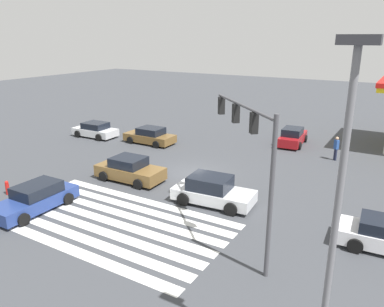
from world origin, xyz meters
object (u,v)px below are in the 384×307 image
at_px(car_4, 130,170).
at_px(traffic_signal_mast, 250,144).
at_px(street_light_pole_b, 337,209).
at_px(car_1, 212,191).
at_px(car_5, 95,130).
at_px(fire_hydrant, 7,188).
at_px(car_6, 293,137).
at_px(pedestrian, 336,147).
at_px(car_3, 35,198).
at_px(car_2, 150,136).

bearing_deg(car_4, traffic_signal_mast, -22.72).
bearing_deg(street_light_pole_b, traffic_signal_mast, 127.52).
xyz_separation_m(car_1, car_5, (-16.10, 7.29, -0.09)).
relative_size(car_4, fire_hydrant, 5.24).
relative_size(traffic_signal_mast, car_6, 1.49).
distance_m(car_6, pedestrian, 4.76).
xyz_separation_m(car_1, street_light_pole_b, (7.76, -9.01, 4.57)).
xyz_separation_m(car_3, fire_hydrant, (-3.21, 0.49, -0.24)).
xyz_separation_m(street_light_pole_b, fire_hydrant, (-18.71, 3.90, -4.87)).
relative_size(traffic_signal_mast, pedestrian, 3.52).
bearing_deg(traffic_signal_mast, car_6, -35.16).
bearing_deg(car_3, fire_hydrant, -99.42).
relative_size(car_3, street_light_pole_b, 0.51).
bearing_deg(pedestrian, traffic_signal_mast, 40.11).
height_order(car_4, pedestrian, pedestrian).
distance_m(car_3, pedestrian, 20.95).
xyz_separation_m(car_1, car_2, (-10.42, 8.12, -0.08)).
bearing_deg(car_1, traffic_signal_mast, -48.87).
bearing_deg(fire_hydrant, street_light_pole_b, -11.78).
xyz_separation_m(car_4, street_light_pole_b, (14.00, -9.41, 4.59)).
bearing_deg(street_light_pole_b, pedestrian, 99.33).
relative_size(car_1, car_6, 1.07).
bearing_deg(car_5, car_6, -159.49).
xyz_separation_m(car_4, pedestrian, (10.64, 11.08, 0.32)).
distance_m(car_1, car_5, 17.67).
distance_m(traffic_signal_mast, car_5, 22.58).
height_order(car_6, street_light_pole_b, street_light_pole_b).
height_order(car_2, street_light_pole_b, street_light_pole_b).
bearing_deg(car_6, fire_hydrant, 145.13).
bearing_deg(car_1, car_2, 137.62).
bearing_deg(car_3, car_5, -147.84).
xyz_separation_m(traffic_signal_mast, car_3, (-11.13, -2.26, -4.08)).
bearing_deg(pedestrian, street_light_pole_b, 53.29).
distance_m(car_5, street_light_pole_b, 29.27).
xyz_separation_m(car_1, fire_hydrant, (-10.95, -5.11, -0.30)).
height_order(traffic_signal_mast, car_5, traffic_signal_mast).
distance_m(car_4, car_5, 12.03).
height_order(car_3, pedestrian, pedestrian).
xyz_separation_m(car_2, car_3, (2.68, -13.72, 0.02)).
xyz_separation_m(traffic_signal_mast, fire_hydrant, (-14.35, -1.78, -4.32)).
distance_m(car_2, pedestrian, 15.19).
xyz_separation_m(car_5, fire_hydrant, (5.15, -12.40, -0.22)).
bearing_deg(car_1, pedestrian, 64.61).
bearing_deg(car_6, street_light_pole_b, -166.49).
bearing_deg(street_light_pole_b, car_5, 145.65).
distance_m(car_2, street_light_pole_b, 25.41).
height_order(pedestrian, street_light_pole_b, street_light_pole_b).
distance_m(car_1, car_4, 6.25).
distance_m(car_2, car_4, 8.78).
relative_size(car_2, street_light_pole_b, 0.50).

